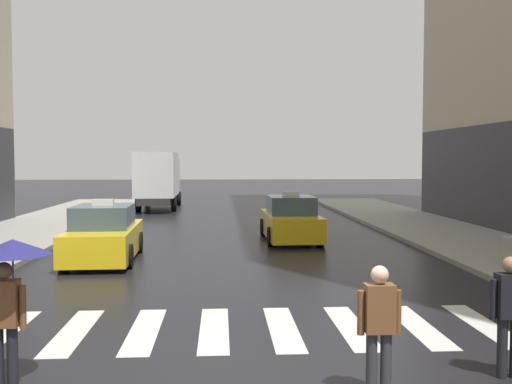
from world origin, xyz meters
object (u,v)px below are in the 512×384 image
(taxi_lead, at_px, (104,236))
(taxi_second, at_px, (290,220))
(pedestrian_with_umbrella, at_px, (10,272))
(box_truck, at_px, (158,178))
(pedestrian_with_handbag, at_px, (511,309))
(pedestrian_plain_coat, at_px, (379,323))

(taxi_lead, xyz_separation_m, taxi_second, (5.94, 3.99, 0.00))
(taxi_second, bearing_deg, pedestrian_with_umbrella, -110.72)
(box_truck, xyz_separation_m, pedestrian_with_handbag, (7.57, -27.59, -0.92))
(pedestrian_with_umbrella, height_order, pedestrian_with_handbag, pedestrian_with_umbrella)
(taxi_lead, relative_size, pedestrian_with_umbrella, 2.37)
(taxi_lead, height_order, pedestrian_with_umbrella, pedestrian_with_umbrella)
(pedestrian_with_handbag, height_order, pedestrian_plain_coat, same)
(taxi_second, xyz_separation_m, box_truck, (-6.21, 13.85, 1.13))
(pedestrian_with_handbag, bearing_deg, taxi_second, 95.66)
(box_truck, distance_m, pedestrian_with_handbag, 28.63)
(taxi_second, distance_m, pedestrian_plain_coat, 14.31)
(box_truck, xyz_separation_m, pedestrian_plain_coat, (5.62, -28.15, -0.91))
(pedestrian_with_handbag, bearing_deg, pedestrian_plain_coat, -163.97)
(pedestrian_plain_coat, bearing_deg, pedestrian_with_umbrella, 173.45)
(taxi_second, height_order, pedestrian_with_handbag, taxi_second)
(taxi_second, bearing_deg, taxi_lead, -146.07)
(taxi_lead, xyz_separation_m, pedestrian_plain_coat, (5.35, -10.30, 0.21))
(pedestrian_with_umbrella, bearing_deg, pedestrian_with_handbag, 0.25)
(box_truck, height_order, pedestrian_with_handbag, box_truck)
(box_truck, distance_m, pedestrian_with_umbrella, 27.64)
(box_truck, height_order, pedestrian_with_umbrella, box_truck)
(pedestrian_with_umbrella, relative_size, pedestrian_with_handbag, 1.18)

